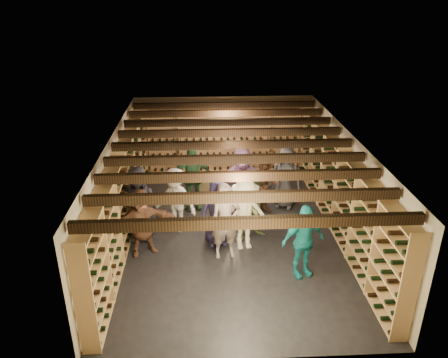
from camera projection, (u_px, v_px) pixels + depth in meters
ground at (232, 231)px, 10.72m from camera, size 8.00×8.00×0.00m
walls at (233, 187)px, 10.23m from camera, size 5.52×8.02×2.40m
ceiling at (233, 139)px, 9.74m from camera, size 5.50×8.00×0.01m
ceiling_joists at (233, 145)px, 9.79m from camera, size 5.40×7.12×0.18m
wine_rack_left at (123, 195)px, 10.16m from camera, size 0.32×7.50×2.15m
wine_rack_right at (340, 190)px, 10.40m from camera, size 0.32×7.50×2.15m
wine_rack_back at (224, 139)px, 13.77m from camera, size 4.70×0.30×2.15m
crate_stack_left at (249, 195)px, 11.79m from camera, size 0.51×0.34×0.68m
crate_stack_right at (207, 187)px, 12.46m from camera, size 0.58×0.48×0.51m
crate_loose at (250, 200)px, 12.11m from camera, size 0.59×0.50×0.17m
person_0 at (139, 204)px, 10.08m from camera, size 0.90×0.59×1.84m
person_2 at (256, 205)px, 10.16m from camera, size 0.99×0.86×1.71m
person_3 at (245, 214)px, 9.74m from camera, size 1.19×0.80×1.72m
person_4 at (303, 241)px, 8.83m from camera, size 1.02×0.66×1.61m
person_5 at (142, 222)px, 9.58m from camera, size 1.52×0.96×1.57m
person_6 at (217, 213)px, 9.94m from camera, size 0.84×0.61×1.60m
person_7 at (225, 221)px, 9.42m from camera, size 0.69×0.51×1.74m
person_8 at (265, 186)px, 11.26m from camera, size 0.90×0.79×1.57m
person_9 at (176, 200)px, 10.47m from camera, size 1.21×0.97×1.63m
person_10 at (192, 177)px, 11.49m from camera, size 1.13×0.64×1.82m
person_11 at (242, 180)px, 11.37m from camera, size 1.71×0.73×1.79m
person_12 at (285, 177)px, 11.63m from camera, size 0.96×0.78×1.71m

